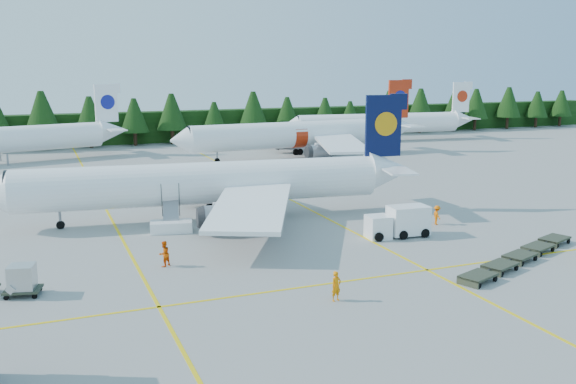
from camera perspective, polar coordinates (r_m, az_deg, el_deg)
name	(u,v)px	position (r m, az deg, el deg)	size (l,w,h in m)	color
ground	(321,257)	(51.42, 2.92, -5.78)	(320.00, 320.00, 0.00)	#999893
taxi_stripe_a	(110,217)	(66.69, -15.50, -2.20)	(0.25, 120.00, 0.01)	yellow
taxi_stripe_b	(295,202)	(71.50, 0.61, -0.89)	(0.25, 120.00, 0.01)	yellow
taxi_stripe_cross	(356,280)	(46.30, 6.04, -7.78)	(80.00, 0.25, 0.01)	yellow
treeline_hedge	(146,127)	(128.86, -12.52, 5.64)	(220.00, 4.00, 6.00)	black
airliner_navy	(195,184)	(63.01, -8.30, 0.68)	(41.21, 33.74, 12.00)	white
airliner_red	(293,135)	(104.82, 0.44, 5.07)	(42.72, 35.10, 12.42)	white
airliner_far_right	(373,123)	(129.00, 7.60, 6.09)	(39.55, 7.53, 11.51)	white
airstairs	(171,223)	(59.91, -10.34, -2.75)	(4.08, 5.54, 3.38)	white
service_truck	(398,222)	(57.73, 9.72, -2.64)	(5.77, 2.48, 2.72)	silver
dolly_train	(520,255)	(53.24, 19.93, -5.29)	(15.49, 8.16, 0.16)	#333829
uld_pair	(0,278)	(46.80, -24.23, -7.01)	(5.35, 3.43, 1.76)	#333829
crew_a	(336,286)	(42.00, 4.31, -8.34)	(0.72, 0.47, 1.98)	orange
crew_b	(164,254)	(49.63, -10.96, -5.42)	(0.96, 0.75, 1.98)	#ED4F04
crew_c	(437,215)	(62.92, 13.11, -2.01)	(0.77, 0.52, 1.85)	#FF6A05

